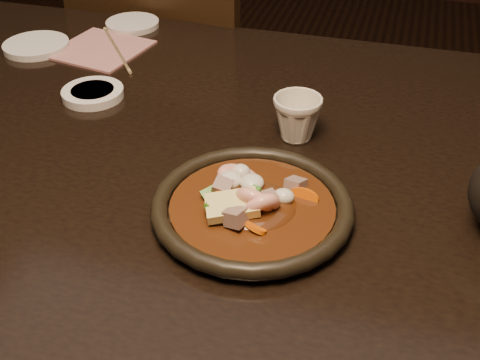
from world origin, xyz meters
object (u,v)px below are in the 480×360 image
(table, at_px, (101,165))
(tea_cup, at_px, (297,117))
(plate, at_px, (252,208))
(chair, at_px, (181,78))

(table, relative_size, tea_cup, 21.68)
(table, height_order, plate, plate)
(table, distance_m, plate, 0.34)
(table, bearing_deg, tea_cup, 9.19)
(chair, distance_m, plate, 0.89)
(chair, xyz_separation_m, tea_cup, (0.41, -0.56, 0.26))
(chair, relative_size, plate, 3.77)
(table, bearing_deg, plate, -26.62)
(table, bearing_deg, chair, 99.13)
(tea_cup, bearing_deg, chair, 126.15)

